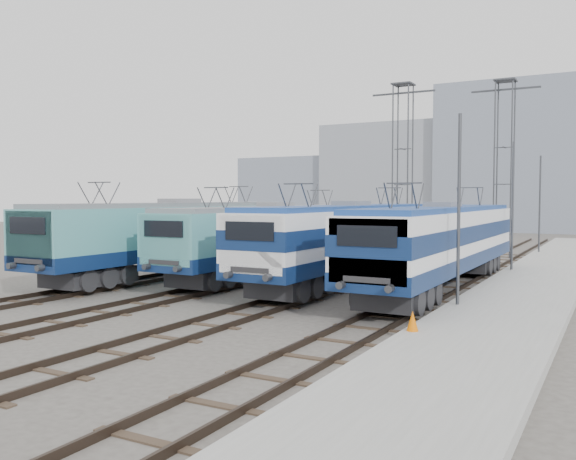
# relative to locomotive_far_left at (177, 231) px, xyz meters

# --- Properties ---
(ground) EXTENTS (160.00, 160.00, 0.00)m
(ground) POSITION_rel_locomotive_far_left_xyz_m (6.75, -5.49, -2.32)
(ground) COLOR #514C47
(platform) EXTENTS (4.00, 70.00, 0.30)m
(platform) POSITION_rel_locomotive_far_left_xyz_m (16.95, 2.51, -2.17)
(platform) COLOR #9E9E99
(platform) RESTS_ON ground
(locomotive_far_left) EXTENTS (2.96, 18.71, 3.52)m
(locomotive_far_left) POSITION_rel_locomotive_far_left_xyz_m (0.00, 0.00, 0.00)
(locomotive_far_left) COLOR #0E2350
(locomotive_far_left) RESTS_ON ground
(locomotive_center_left) EXTENTS (2.81, 17.77, 3.34)m
(locomotive_center_left) POSITION_rel_locomotive_far_left_xyz_m (4.50, 2.28, -0.11)
(locomotive_center_left) COLOR #0E2350
(locomotive_center_left) RESTS_ON ground
(locomotive_center_right) EXTENTS (2.88, 18.20, 3.42)m
(locomotive_center_right) POSITION_rel_locomotive_far_left_xyz_m (9.00, 1.77, -0.00)
(locomotive_center_right) COLOR #0E2350
(locomotive_center_right) RESTS_ON ground
(locomotive_far_right) EXTENTS (2.86, 18.06, 3.40)m
(locomotive_far_right) POSITION_rel_locomotive_far_left_xyz_m (13.50, 1.32, -0.02)
(locomotive_far_right) COLOR #0E2350
(locomotive_far_right) RESTS_ON ground
(catenary_tower_west) EXTENTS (4.50, 1.20, 12.00)m
(catenary_tower_west) POSITION_rel_locomotive_far_left_xyz_m (6.75, 16.51, 4.32)
(catenary_tower_west) COLOR #3F4247
(catenary_tower_west) RESTS_ON ground
(catenary_tower_east) EXTENTS (4.50, 1.20, 12.00)m
(catenary_tower_east) POSITION_rel_locomotive_far_left_xyz_m (13.25, 18.51, 4.32)
(catenary_tower_east) COLOR #3F4247
(catenary_tower_east) RESTS_ON ground
(mast_front) EXTENTS (0.12, 0.12, 7.00)m
(mast_front) POSITION_rel_locomotive_far_left_xyz_m (15.35, -3.49, 1.18)
(mast_front) COLOR #3F4247
(mast_front) RESTS_ON ground
(mast_mid) EXTENTS (0.12, 0.12, 7.00)m
(mast_mid) POSITION_rel_locomotive_far_left_xyz_m (15.35, 8.51, 1.18)
(mast_mid) COLOR #3F4247
(mast_mid) RESTS_ON ground
(mast_rear) EXTENTS (0.12, 0.12, 7.00)m
(mast_rear) POSITION_rel_locomotive_far_left_xyz_m (15.35, 20.51, 1.18)
(mast_rear) COLOR #3F4247
(mast_rear) RESTS_ON ground
(safety_cone) EXTENTS (0.33, 0.33, 0.57)m
(safety_cone) POSITION_rel_locomotive_far_left_xyz_m (15.25, -8.43, -1.74)
(safety_cone) COLOR orange
(safety_cone) RESTS_ON platform
(building_west) EXTENTS (18.00, 12.00, 14.00)m
(building_west) POSITION_rel_locomotive_far_left_xyz_m (-7.25, 56.51, 4.68)
(building_west) COLOR gray
(building_west) RESTS_ON ground
(building_center) EXTENTS (22.00, 14.00, 18.00)m
(building_center) POSITION_rel_locomotive_far_left_xyz_m (10.75, 56.51, 6.68)
(building_center) COLOR gray
(building_center) RESTS_ON ground
(building_far_west) EXTENTS (14.00, 10.00, 10.00)m
(building_far_west) POSITION_rel_locomotive_far_left_xyz_m (-23.25, 56.51, 2.68)
(building_far_west) COLOR gray
(building_far_west) RESTS_ON ground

